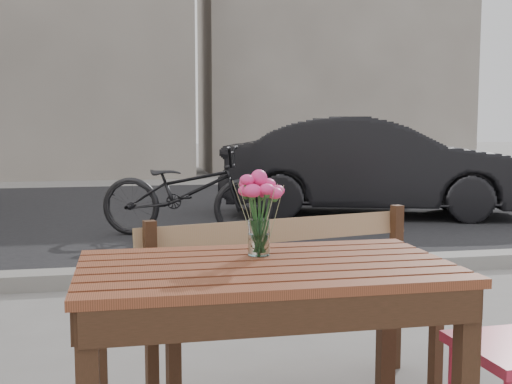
% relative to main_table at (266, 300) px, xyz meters
% --- Properties ---
extents(street, '(30.00, 8.12, 0.12)m').
position_rel_main_table_xyz_m(street, '(0.12, 4.91, -0.60)').
color(street, black).
rests_on(street, ground).
extents(backdrop_buildings, '(15.50, 4.00, 8.00)m').
position_rel_main_table_xyz_m(backdrop_buildings, '(0.29, 14.24, 2.98)').
color(backdrop_buildings, gray).
rests_on(backdrop_buildings, ground).
extents(main_table, '(1.21, 0.71, 0.75)m').
position_rel_main_table_xyz_m(main_table, '(0.00, 0.00, 0.00)').
color(main_table, '#5C2E18').
rests_on(main_table, ground).
extents(main_bench, '(1.40, 0.68, 0.83)m').
position_rel_main_table_xyz_m(main_bench, '(0.26, 0.65, -0.12)').
color(main_bench, '#A37E54').
rests_on(main_bench, ground).
extents(main_vase, '(0.16, 0.16, 0.30)m').
position_rel_main_table_xyz_m(main_vase, '(0.00, 0.13, 0.31)').
color(main_vase, white).
rests_on(main_vase, main_table).
extents(parked_car, '(4.19, 2.51, 1.31)m').
position_rel_main_table_xyz_m(parked_car, '(2.79, 6.00, 0.03)').
color(parked_car, black).
rests_on(parked_car, ground).
extents(bicycle, '(1.98, 1.23, 0.98)m').
position_rel_main_table_xyz_m(bicycle, '(0.19, 4.86, -0.13)').
color(bicycle, black).
rests_on(bicycle, ground).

